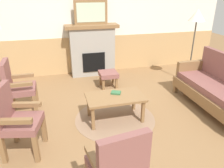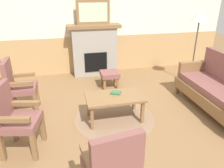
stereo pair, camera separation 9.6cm
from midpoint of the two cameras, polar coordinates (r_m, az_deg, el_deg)
The scene contains 13 objects.
ground_plane at distance 3.77m, azimuth 0.61°, elevation -9.78°, with size 14.00×14.00×0.00m, color olive.
wall_back at distance 5.74m, azimuth -6.36°, elevation 15.86°, with size 7.20×0.14×2.70m.
fireplace at distance 5.63m, azimuth -5.67°, elevation 8.89°, with size 1.30×0.44×1.28m.
framed_picture at distance 5.47m, azimuth -6.06°, elevation 18.12°, with size 0.80×0.04×0.56m.
couch at distance 4.38m, azimuth 25.50°, elevation -1.34°, with size 0.70×1.80×0.98m.
coffee_table at distance 3.65m, azimuth 0.06°, elevation -3.92°, with size 0.96×0.56×0.44m.
round_rug at distance 3.84m, azimuth 0.06°, elevation -8.98°, with size 1.38×1.38×0.01m, color #896B51.
book_on_table at distance 3.71m, azimuth 0.30°, elevation -2.27°, with size 0.16×0.12×0.03m, color #33663D.
footstool at distance 4.93m, azimuth -1.52°, elevation 2.33°, with size 0.40×0.40×0.36m.
armchair_near_fireplace at distance 4.16m, azimuth -24.37°, elevation -0.24°, with size 0.49×0.49×0.98m.
armchair_by_window_left at distance 3.15m, azimuth -24.84°, elevation -8.03°, with size 0.57×0.57×0.98m.
armchair_front_left at distance 2.20m, azimuth 0.20°, elevation -20.79°, with size 0.54×0.54×0.98m.
floor_lamp_by_couch at distance 5.24m, azimuth 20.76°, elevation 15.35°, with size 0.36×0.36×1.68m.
Camera 1 is at (-0.87, -3.02, 2.08)m, focal length 34.98 mm.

